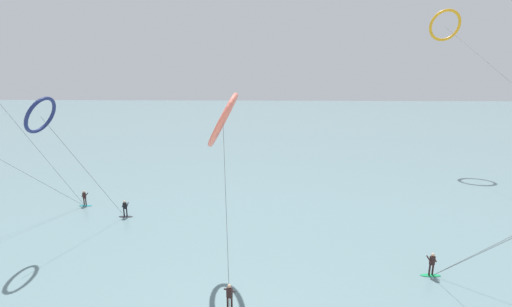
# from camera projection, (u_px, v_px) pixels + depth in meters

# --- Properties ---
(sea_water) EXTENTS (400.00, 200.00, 0.08)m
(sea_water) POSITION_uv_depth(u_px,v_px,m) (266.00, 121.00, 108.84)
(sea_water) COLOR slate
(sea_water) RESTS_ON ground
(surfer_teal) EXTENTS (1.40, 0.66, 1.70)m
(surfer_teal) POSITION_uv_depth(u_px,v_px,m) (85.00, 199.00, 35.74)
(surfer_teal) COLOR teal
(surfer_teal) RESTS_ON ground
(surfer_charcoal) EXTENTS (1.40, 0.57, 1.70)m
(surfer_charcoal) POSITION_uv_depth(u_px,v_px,m) (125.00, 210.00, 32.89)
(surfer_charcoal) COLOR black
(surfer_charcoal) RESTS_ON ground
(surfer_emerald) EXTENTS (1.40, 0.65, 1.70)m
(surfer_emerald) POSITION_uv_depth(u_px,v_px,m) (432.00, 266.00, 23.03)
(surfer_emerald) COLOR #199351
(surfer_emerald) RESTS_ON ground
(surfer_lime) EXTENTS (1.40, 0.68, 1.70)m
(surfer_lime) POSITION_uv_depth(u_px,v_px,m) (230.00, 299.00, 19.58)
(surfer_lime) COLOR #8CC62D
(surfer_lime) RESTS_ON ground
(kite_amber) EXTENTS (4.57, 40.87, 23.40)m
(kite_amber) POSITION_uv_depth(u_px,v_px,m) (445.00, 25.00, 49.73)
(kite_amber) COLOR orange
(kite_amber) RESTS_ON ground
(kite_coral) EXTENTS (2.36, 7.72, 12.55)m
(kite_coral) POSITION_uv_depth(u_px,v_px,m) (223.00, 120.00, 22.92)
(kite_coral) COLOR #EA7260
(kite_coral) RESTS_ON ground
(kite_navy) EXTENTS (4.32, 6.95, 12.14)m
(kite_navy) POSITION_uv_depth(u_px,v_px,m) (41.00, 115.00, 25.65)
(kite_navy) COLOR navy
(kite_navy) RESTS_ON ground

